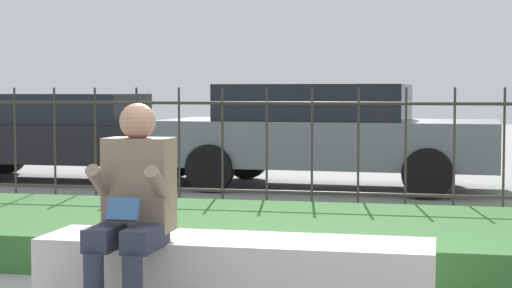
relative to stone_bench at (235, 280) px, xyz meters
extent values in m
cube|color=beige|center=(0.00, 0.00, 0.02)|extent=(2.32, 0.57, 0.44)
cylinder|color=#282D3D|center=(-0.63, -0.63, 0.07)|extent=(0.11, 0.11, 0.35)
cube|color=#282D3D|center=(-0.63, -0.42, 0.31)|extent=(0.15, 0.42, 0.13)
cube|color=#282D3D|center=(-0.41, -0.42, 0.31)|extent=(0.15, 0.42, 0.13)
cube|color=#7A6651|center=(-0.52, -0.21, 0.58)|extent=(0.38, 0.24, 0.54)
sphere|color=tan|center=(-0.52, -0.23, 0.94)|extent=(0.21, 0.21, 0.21)
cylinder|color=#7A6651|center=(-0.69, -0.37, 0.60)|extent=(0.08, 0.29, 0.24)
cylinder|color=#7A6651|center=(-0.35, -0.37, 0.60)|extent=(0.08, 0.29, 0.24)
cube|color=#335689|center=(-0.52, -0.47, 0.47)|extent=(0.18, 0.09, 0.13)
cube|color=#33662D|center=(0.13, 1.86, -0.06)|extent=(9.57, 2.33, 0.28)
cylinder|color=#332D28|center=(0.13, 3.79, 0.07)|extent=(7.57, 0.03, 0.03)
cylinder|color=#332D28|center=(0.13, 3.79, 0.99)|extent=(7.57, 0.03, 0.03)
cylinder|color=#332D28|center=(-3.42, 3.79, 0.48)|extent=(0.02, 0.02, 1.35)
cylinder|color=#332D28|center=(-2.94, 3.79, 0.48)|extent=(0.02, 0.02, 1.35)
cylinder|color=#332D28|center=(-2.47, 3.79, 0.48)|extent=(0.02, 0.02, 1.35)
cylinder|color=#332D28|center=(-2.00, 3.79, 0.48)|extent=(0.02, 0.02, 1.35)
cylinder|color=#332D28|center=(-1.52, 3.79, 0.48)|extent=(0.02, 0.02, 1.35)
cylinder|color=#332D28|center=(-1.05, 3.79, 0.48)|extent=(0.02, 0.02, 1.35)
cylinder|color=#332D28|center=(-0.58, 3.79, 0.48)|extent=(0.02, 0.02, 1.35)
cylinder|color=#332D28|center=(-0.11, 3.79, 0.48)|extent=(0.02, 0.02, 1.35)
cylinder|color=#332D28|center=(0.37, 3.79, 0.48)|extent=(0.02, 0.02, 1.35)
cylinder|color=#332D28|center=(0.84, 3.79, 0.48)|extent=(0.02, 0.02, 1.35)
cylinder|color=#332D28|center=(1.31, 3.79, 0.48)|extent=(0.02, 0.02, 1.35)
cylinder|color=#332D28|center=(1.79, 3.79, 0.48)|extent=(0.02, 0.02, 1.35)
cube|color=slate|center=(-0.30, 6.61, 0.42)|extent=(4.56, 2.06, 0.61)
cube|color=black|center=(-0.48, 6.62, 0.96)|extent=(2.54, 1.74, 0.48)
cylinder|color=black|center=(1.04, 5.65, 0.12)|extent=(0.63, 0.23, 0.63)
cylinder|color=black|center=(1.12, 7.45, 0.12)|extent=(0.63, 0.23, 0.63)
cylinder|color=black|center=(-1.73, 5.78, 0.12)|extent=(0.63, 0.23, 0.63)
cylinder|color=black|center=(-1.64, 7.58, 0.12)|extent=(0.63, 0.23, 0.63)
cube|color=black|center=(-4.18, 6.73, 0.37)|extent=(4.61, 1.79, 0.54)
cube|color=black|center=(-4.37, 6.73, 0.86)|extent=(2.55, 1.54, 0.43)
cylinder|color=black|center=(-2.78, 5.87, 0.10)|extent=(0.60, 0.21, 0.60)
cylinder|color=black|center=(-2.75, 7.52, 0.10)|extent=(0.60, 0.21, 0.60)
cylinder|color=black|center=(-5.58, 7.59, 0.10)|extent=(0.60, 0.21, 0.60)
camera|label=1|loc=(1.18, -4.85, 1.12)|focal=60.00mm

